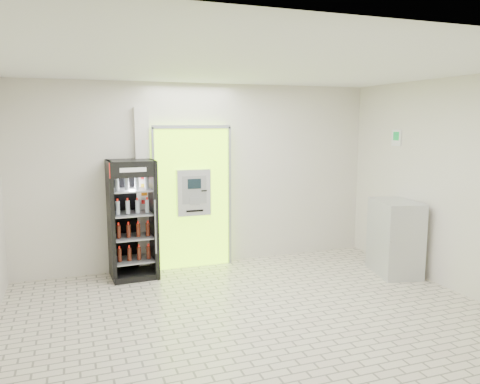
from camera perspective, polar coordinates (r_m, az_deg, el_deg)
name	(u,v)px	position (r m, az deg, el deg)	size (l,w,h in m)	color
ground	(258,321)	(5.86, 2.27, -15.45)	(6.00, 6.00, 0.00)	beige
room_shell	(259,169)	(5.38, 2.38, 2.79)	(6.00, 6.00, 6.00)	silver
atm_assembly	(192,196)	(7.68, -5.85, -0.55)	(1.30, 0.24, 2.33)	#A6FF16
pillar	(144,191)	(7.55, -11.68, 0.15)	(0.22, 0.11, 2.60)	silver
beverage_cooler	(132,221)	(7.35, -12.99, -3.52)	(0.71, 0.67, 1.81)	black
steel_cabinet	(395,237)	(7.77, 18.38, -5.27)	(0.77, 0.98, 1.16)	#B9BBC1
exit_sign	(397,138)	(8.09, 18.55, 6.28)	(0.02, 0.22, 0.26)	white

